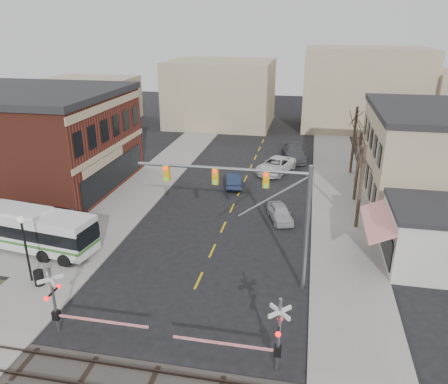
# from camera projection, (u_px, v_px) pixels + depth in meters

# --- Properties ---
(ground) EXTENTS (160.00, 160.00, 0.00)m
(ground) POSITION_uv_depth(u_px,v_px,m) (190.00, 299.00, 26.15)
(ground) COLOR black
(ground) RESTS_ON ground
(sidewalk_west) EXTENTS (5.00, 60.00, 0.12)m
(sidewalk_west) POSITION_uv_depth(u_px,v_px,m) (154.00, 179.00, 46.14)
(sidewalk_west) COLOR gray
(sidewalk_west) RESTS_ON ground
(sidewalk_east) EXTENTS (5.00, 60.00, 0.12)m
(sidewalk_east) POSITION_uv_depth(u_px,v_px,m) (338.00, 191.00, 42.67)
(sidewalk_east) COLOR gray
(sidewalk_east) RESTS_ON ground
(tree_east_a) EXTENTS (0.28, 0.28, 6.75)m
(tree_east_a) POSITION_uv_depth(u_px,v_px,m) (360.00, 187.00, 33.93)
(tree_east_a) COLOR #382B21
(tree_east_a) RESTS_ON sidewalk_east
(tree_east_b) EXTENTS (0.28, 0.28, 6.30)m
(tree_east_b) POSITION_uv_depth(u_px,v_px,m) (358.00, 167.00, 39.44)
(tree_east_b) COLOR #382B21
(tree_east_b) RESTS_ON sidewalk_east
(tree_east_c) EXTENTS (0.28, 0.28, 7.20)m
(tree_east_c) POSITION_uv_depth(u_px,v_px,m) (354.00, 140.00, 46.56)
(tree_east_c) COLOR #382B21
(tree_east_c) RESTS_ON sidewalk_east
(transit_bus) EXTENTS (11.98, 4.14, 3.02)m
(transit_bus) POSITION_uv_depth(u_px,v_px,m) (19.00, 227.00, 31.40)
(transit_bus) COLOR silver
(transit_bus) RESTS_ON ground
(traffic_signal_mast) EXTENTS (10.39, 0.30, 8.00)m
(traffic_signal_mast) POSITION_uv_depth(u_px,v_px,m) (260.00, 199.00, 25.66)
(traffic_signal_mast) COLOR gray
(traffic_signal_mast) RESTS_ON ground
(rr_crossing_west) EXTENTS (5.60, 1.36, 4.00)m
(rr_crossing_west) POSITION_uv_depth(u_px,v_px,m) (62.00, 302.00, 22.53)
(rr_crossing_west) COLOR gray
(rr_crossing_west) RESTS_ON ground
(rr_crossing_east) EXTENTS (5.60, 1.36, 4.00)m
(rr_crossing_east) POSITION_uv_depth(u_px,v_px,m) (269.00, 335.00, 20.17)
(rr_crossing_east) COLOR gray
(rr_crossing_east) RESTS_ON ground
(street_lamp) EXTENTS (0.44, 0.44, 4.47)m
(street_lamp) POSITION_uv_depth(u_px,v_px,m) (24.00, 236.00, 26.64)
(street_lamp) COLOR black
(street_lamp) RESTS_ON sidewalk_west
(trash_bin) EXTENTS (0.60, 0.60, 0.98)m
(trash_bin) POSITION_uv_depth(u_px,v_px,m) (39.00, 278.00, 27.17)
(trash_bin) COLOR black
(trash_bin) RESTS_ON sidewalk_west
(car_a) EXTENTS (2.78, 4.26, 1.35)m
(car_a) POSITION_uv_depth(u_px,v_px,m) (280.00, 213.00, 36.33)
(car_a) COLOR #AAA9AE
(car_a) RESTS_ON ground
(car_b) EXTENTS (2.19, 4.42, 1.39)m
(car_b) POSITION_uv_depth(u_px,v_px,m) (234.00, 180.00, 43.86)
(car_b) COLOR #18233C
(car_b) RESTS_ON ground
(car_c) EXTENTS (4.60, 6.51, 1.65)m
(car_c) POSITION_uv_depth(u_px,v_px,m) (276.00, 165.00, 47.88)
(car_c) COLOR silver
(car_c) RESTS_ON ground
(car_d) EXTENTS (3.46, 6.18, 1.69)m
(car_d) POSITION_uv_depth(u_px,v_px,m) (294.00, 153.00, 52.30)
(car_d) COLOR #424347
(car_d) RESTS_ON ground
(pedestrian_near) EXTENTS (0.66, 0.81, 1.91)m
(pedestrian_near) POSITION_uv_depth(u_px,v_px,m) (76.00, 231.00, 32.22)
(pedestrian_near) COLOR #5D4F4A
(pedestrian_near) RESTS_ON sidewalk_west
(pedestrian_far) EXTENTS (1.11, 1.16, 1.89)m
(pedestrian_far) POSITION_uv_depth(u_px,v_px,m) (74.00, 220.00, 34.06)
(pedestrian_far) COLOR #353D5D
(pedestrian_far) RESTS_ON sidewalk_west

